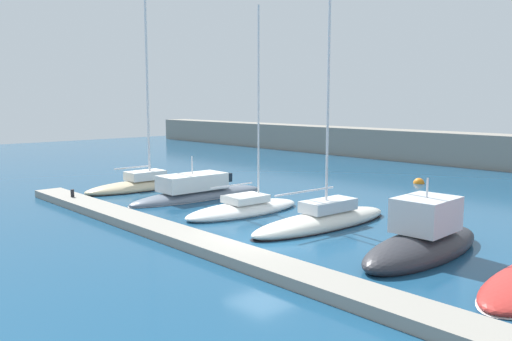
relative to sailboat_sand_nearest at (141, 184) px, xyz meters
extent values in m
plane|color=navy|center=(15.56, -3.41, -0.35)|extent=(120.00, 120.00, 0.00)
cube|color=gray|center=(15.56, -5.58, -0.14)|extent=(34.78, 1.61, 0.41)
ellipsoid|color=beige|center=(0.00, -0.04, -0.19)|extent=(2.53, 7.98, 0.91)
ellipsoid|color=black|center=(0.00, -0.04, -0.33)|extent=(2.56, 8.06, 0.12)
cylinder|color=silver|center=(0.00, 0.67, 8.49)|extent=(0.15, 0.15, 16.45)
cylinder|color=silver|center=(0.00, -0.68, 1.17)|extent=(0.12, 2.54, 0.10)
cube|color=silver|center=(0.00, 0.32, 0.56)|extent=(1.49, 2.52, 0.58)
ellipsoid|color=slate|center=(5.22, 0.94, -0.26)|extent=(2.60, 9.47, 0.93)
ellipsoid|color=silver|center=(5.22, 0.94, -0.33)|extent=(2.63, 9.57, 0.12)
cube|color=silver|center=(5.21, 0.49, 0.68)|extent=(2.03, 4.12, 0.95)
cube|color=black|center=(5.25, 2.38, 0.82)|extent=(1.77, 1.06, 0.53)
cylinder|color=silver|center=(5.21, 0.49, 1.70)|extent=(0.08, 0.08, 1.09)
ellipsoid|color=white|center=(10.38, 0.08, -0.19)|extent=(2.72, 7.27, 0.82)
cylinder|color=silver|center=(10.42, 1.12, 5.36)|extent=(0.10, 0.10, 10.26)
cylinder|color=silver|center=(10.35, -0.69, 1.22)|extent=(0.18, 2.70, 0.07)
cube|color=silver|center=(10.39, 0.22, 0.41)|extent=(1.65, 2.25, 0.37)
ellipsoid|color=silver|center=(15.18, 0.85, -0.14)|extent=(2.56, 8.65, 1.00)
ellipsoid|color=black|center=(15.18, 0.85, -0.33)|extent=(2.59, 8.74, 0.12)
cylinder|color=silver|center=(15.19, 1.09, 6.84)|extent=(0.12, 0.12, 12.98)
cylinder|color=silver|center=(15.12, -0.31, 1.47)|extent=(0.27, 3.70, 0.08)
cube|color=silver|center=(15.20, 1.25, 0.62)|extent=(1.43, 2.87, 0.54)
ellipsoid|color=#2D2D33|center=(20.83, 0.16, -0.08)|extent=(2.77, 7.62, 1.33)
cube|color=silver|center=(20.82, 0.31, 1.24)|extent=(1.97, 2.51, 1.32)
cube|color=black|center=(20.78, 1.24, 1.44)|extent=(1.70, 0.68, 0.74)
cylinder|color=silver|center=(20.82, 0.31, 2.28)|extent=(0.08, 0.08, 0.76)
sphere|color=orange|center=(11.38, 15.94, -0.35)|extent=(0.79, 0.79, 0.79)
cylinder|color=black|center=(1.89, -5.58, 0.28)|extent=(0.20, 0.20, 0.44)
camera|label=1|loc=(31.03, -17.91, 5.60)|focal=36.95mm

